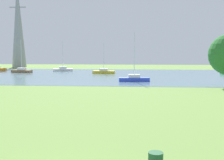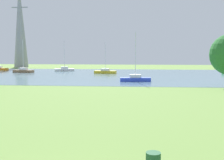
{
  "view_description": "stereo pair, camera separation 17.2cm",
  "coord_description": "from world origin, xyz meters",
  "px_view_note": "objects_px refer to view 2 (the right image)",
  "views": [
    {
      "loc": [
        2.85,
        -7.22,
        4.49
      ],
      "look_at": [
        0.98,
        14.24,
        2.41
      ],
      "focal_mm": 44.8,
      "sensor_mm": 36.0,
      "label": 1
    },
    {
      "loc": [
        3.02,
        -7.21,
        4.49
      ],
      "look_at": [
        0.98,
        14.24,
        2.41
      ],
      "focal_mm": 44.8,
      "sensor_mm": 36.0,
      "label": 2
    }
  ],
  "objects_px": {
    "sailboat_blue": "(135,78)",
    "electricity_pylon": "(20,24)",
    "sailboat_brown": "(23,71)",
    "sailboat_yellow": "(105,71)",
    "sailboat_white": "(65,69)"
  },
  "relations": [
    {
      "from": "sailboat_blue",
      "to": "sailboat_white",
      "type": "bearing_deg",
      "value": 126.87
    },
    {
      "from": "sailboat_blue",
      "to": "sailboat_yellow",
      "type": "relative_size",
      "value": 1.14
    },
    {
      "from": "sailboat_blue",
      "to": "sailboat_white",
      "type": "distance_m",
      "value": 29.82
    },
    {
      "from": "sailboat_brown",
      "to": "sailboat_white",
      "type": "bearing_deg",
      "value": 35.89
    },
    {
      "from": "sailboat_blue",
      "to": "electricity_pylon",
      "type": "distance_m",
      "value": 57.23
    },
    {
      "from": "sailboat_brown",
      "to": "sailboat_white",
      "type": "height_order",
      "value": "sailboat_white"
    },
    {
      "from": "sailboat_brown",
      "to": "sailboat_yellow",
      "type": "distance_m",
      "value": 19.27
    },
    {
      "from": "sailboat_blue",
      "to": "sailboat_brown",
      "type": "height_order",
      "value": "sailboat_blue"
    },
    {
      "from": "sailboat_blue",
      "to": "sailboat_yellow",
      "type": "xyz_separation_m",
      "value": [
        -6.79,
        16.68,
        -0.01
      ]
    },
    {
      "from": "sailboat_brown",
      "to": "sailboat_blue",
      "type": "bearing_deg",
      "value": -34.63
    },
    {
      "from": "sailboat_blue",
      "to": "electricity_pylon",
      "type": "relative_size",
      "value": 0.28
    },
    {
      "from": "sailboat_white",
      "to": "sailboat_yellow",
      "type": "height_order",
      "value": "sailboat_white"
    },
    {
      "from": "sailboat_brown",
      "to": "electricity_pylon",
      "type": "height_order",
      "value": "electricity_pylon"
    },
    {
      "from": "sailboat_blue",
      "to": "sailboat_yellow",
      "type": "bearing_deg",
      "value": 112.16
    },
    {
      "from": "sailboat_blue",
      "to": "sailboat_white",
      "type": "xyz_separation_m",
      "value": [
        -17.89,
        23.85,
        -0.0
      ]
    }
  ]
}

